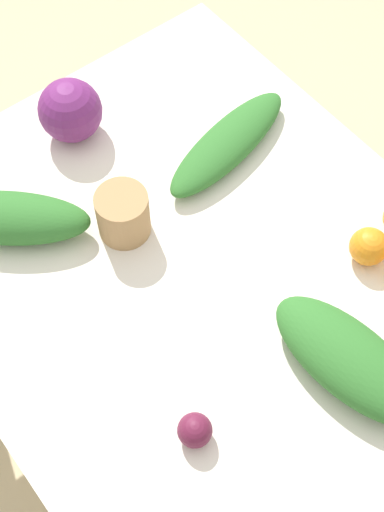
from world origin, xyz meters
name	(u,v)px	position (x,y,z in m)	size (l,w,h in m)	color
ground_plane	(192,377)	(0.00, 0.00, 0.00)	(8.00, 8.00, 0.00)	#C6B289
dining_table	(192,279)	(0.00, 0.00, 0.62)	(1.24, 1.05, 0.71)	silver
cabbage_purple	(69,111)	(-0.46, 0.00, 0.79)	(0.15, 0.15, 0.15)	#6B2366
paper_bag	(123,214)	(-0.16, -0.07, 0.77)	(0.12, 0.12, 0.12)	#A87F51
greens_bunch_scallion	(228,143)	(-0.18, 0.25, 0.74)	(0.39, 0.11, 0.06)	#2D6B28
greens_bunch_beet_tops	(349,359)	(0.38, 0.08, 0.76)	(0.35, 0.15, 0.10)	#2D6B28
greens_bunch_kale	(5,218)	(-0.31, -0.27, 0.76)	(0.37, 0.13, 0.10)	#2D6B28
beet_root	(195,430)	(0.30, -0.23, 0.74)	(0.07, 0.07, 0.07)	#5B1933
orange_1	(369,246)	(0.22, 0.30, 0.75)	(0.08, 0.08, 0.08)	orange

